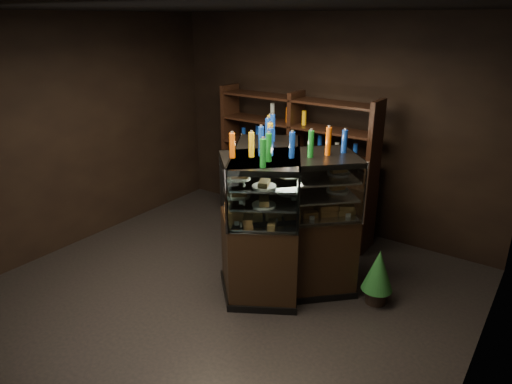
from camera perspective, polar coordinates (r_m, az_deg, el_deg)
ground at (r=5.21m, az=-4.68°, el=-13.19°), size 5.00×5.00×0.00m
room_shell at (r=4.42m, az=-5.42°, el=8.12°), size 5.02×5.02×3.01m
display_case at (r=5.22m, az=2.60°, el=-6.29°), size 1.77×1.63×1.59m
food_display at (r=4.96m, az=2.67°, el=0.22°), size 1.27×1.22×0.48m
bottles_top at (r=4.80m, az=2.84°, el=6.49°), size 1.10×1.08×0.30m
potted_conifer at (r=5.10m, az=15.07°, el=-9.34°), size 0.33×0.33×0.71m
back_shelving at (r=6.57m, az=4.72°, el=0.32°), size 2.36×0.45×2.00m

